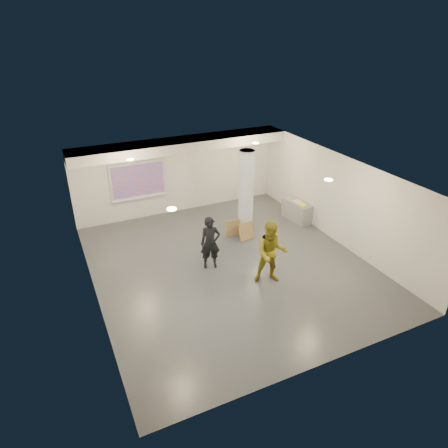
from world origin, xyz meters
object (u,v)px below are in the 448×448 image
column (246,193)px  woman (210,243)px  projection_screen (138,181)px  credenza (297,211)px  man (271,253)px

column → woman: size_ratio=1.80×
projection_screen → woman: bearing=-76.3°
projection_screen → credenza: (5.32, -2.65, -1.16)m
woman → man: size_ratio=0.88×
man → projection_screen: bearing=136.1°
column → projection_screen: size_ratio=1.43×
credenza → woman: woman is taller
column → credenza: bearing=0.1°
projection_screen → credenza: size_ratio=1.66×
credenza → woman: size_ratio=0.76×
woman → credenza: bearing=35.5°
woman → projection_screen: bearing=118.5°
column → woman: (-2.06, -1.62, -0.67)m
projection_screen → woman: projection_screen is taller
column → credenza: 2.49m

